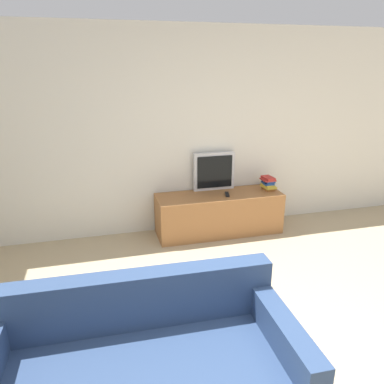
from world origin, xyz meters
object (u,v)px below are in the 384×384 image
(couch, at_px, (144,380))
(remote_on_stand, at_px, (227,194))
(book_stack, at_px, (268,183))
(tv_stand, at_px, (219,213))
(television, at_px, (214,171))

(couch, relative_size, remote_on_stand, 12.22)
(remote_on_stand, bearing_deg, book_stack, 7.76)
(tv_stand, bearing_deg, remote_on_stand, -36.59)
(television, distance_m, book_stack, 0.75)
(couch, relative_size, book_stack, 8.48)
(couch, bearing_deg, television, 65.79)
(tv_stand, xyz_separation_m, remote_on_stand, (0.08, -0.06, 0.28))
(television, bearing_deg, book_stack, -15.57)
(tv_stand, height_order, book_stack, book_stack)
(television, height_order, book_stack, television)
(book_stack, bearing_deg, tv_stand, -178.34)
(book_stack, height_order, remote_on_stand, book_stack)
(television, xyz_separation_m, remote_on_stand, (0.09, -0.28, -0.24))
(television, xyz_separation_m, book_stack, (0.70, -0.20, -0.17))
(book_stack, relative_size, remote_on_stand, 1.44)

